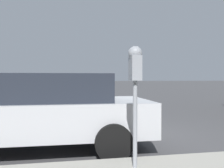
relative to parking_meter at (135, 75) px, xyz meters
name	(u,v)px	position (x,y,z in m)	size (l,w,h in m)	color
ground_plane	(107,137)	(2.65, -0.09, -1.44)	(220.00, 220.00, 0.00)	#424244
parking_meter	(135,75)	(0.00, 0.00, 0.00)	(0.21, 0.19, 1.66)	gray
car_silver	(37,110)	(1.76, 1.44, -0.66)	(2.12, 4.46, 1.48)	#B7BABF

